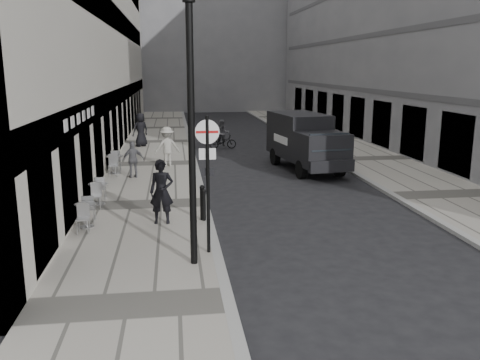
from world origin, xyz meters
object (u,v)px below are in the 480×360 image
object	(u,v)px
sign_post	(208,166)
panel_van	(304,139)
cyclist	(223,137)
walking_man	(162,192)
lamppost	(191,116)

from	to	relation	value
sign_post	panel_van	xyz separation A→B (m)	(5.23, 10.69, -0.88)
panel_van	cyclist	world-z (taller)	panel_van
walking_man	cyclist	world-z (taller)	walking_man
walking_man	panel_van	size ratio (longest dim) A/B	0.34
walking_man	cyclist	size ratio (longest dim) A/B	1.13
walking_man	sign_post	bearing A→B (deg)	-61.32
walking_man	cyclist	distance (m)	15.14
walking_man	lamppost	bearing A→B (deg)	-72.29
walking_man	panel_van	world-z (taller)	panel_van
cyclist	walking_man	bearing A→B (deg)	-105.56
lamppost	panel_van	bearing A→B (deg)	63.70
walking_man	lamppost	distance (m)	4.27
sign_post	walking_man	bearing A→B (deg)	114.03
sign_post	panel_van	bearing A→B (deg)	63.45
sign_post	panel_van	size ratio (longest dim) A/B	0.61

